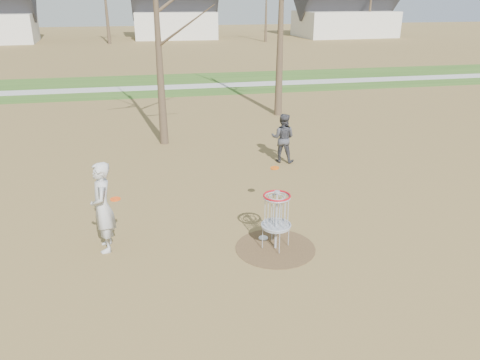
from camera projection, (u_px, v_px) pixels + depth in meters
name	position (u px, v px, depth m)	size (l,w,h in m)	color
ground	(275.00, 248.00, 10.49)	(160.00, 160.00, 0.00)	brown
green_band	(185.00, 84.00, 29.59)	(160.00, 8.00, 0.01)	#2D5119
footpath	(187.00, 86.00, 28.68)	(160.00, 1.50, 0.01)	#9E9E99
dirt_circle	(275.00, 248.00, 10.49)	(1.80, 1.80, 0.01)	#47331E
player_standing	(103.00, 207.00, 10.09)	(0.74, 0.49, 2.04)	#B6B6B6
player_throwing	(283.00, 138.00, 15.61)	(0.80, 0.63, 1.66)	#39393F
disc_grounded	(263.00, 238.00, 10.89)	(0.22, 0.22, 0.02)	silver
discs_in_play	(206.00, 181.00, 10.84)	(4.06, 1.51, 0.09)	#E0560B
disc_golf_basket	(276.00, 211.00, 10.15)	(0.64, 0.64, 1.35)	#9EA3AD
houses_row	(195.00, 9.00, 57.80)	(56.51, 10.01, 7.26)	silver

